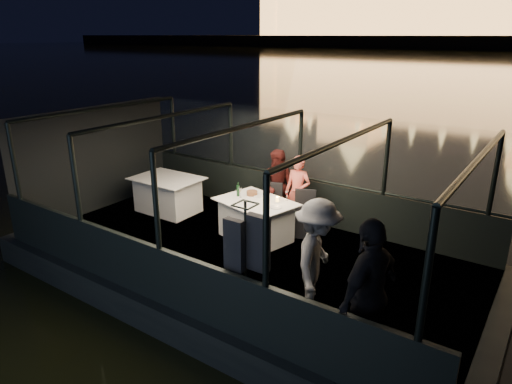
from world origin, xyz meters
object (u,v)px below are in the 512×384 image
Objects in this scene: passenger_stripe at (317,260)px; dining_table_central at (256,220)px; person_man_maroon at (279,187)px; chair_port_right at (300,213)px; chair_port_left at (268,205)px; wine_bottle at (238,189)px; person_woman_coral at (298,192)px; coat_stand at (246,266)px; dining_table_aft at (168,195)px; passenger_dark at (368,299)px.

dining_table_central is at bearing 36.04° from passenger_stripe.
dining_table_central is 1.06m from person_man_maroon.
chair_port_left is at bearing 154.91° from chair_port_right.
chair_port_left is 3.21× the size of wine_bottle.
dining_table_central is at bearing -113.89° from person_woman_coral.
passenger_stripe is at bearing 50.00° from coat_stand.
coat_stand is at bearing -96.52° from chair_port_right.
dining_table_central is 1.67× the size of chair_port_left.
person_man_maroon is at bearing 58.30° from chair_port_left.
dining_table_aft is at bearing 178.18° from dining_table_central.
person_man_maroon is 1.03m from wine_bottle.
dining_table_aft reaches higher than dining_table_central.
chair_port_right is 0.57× the size of person_man_maroon.
passenger_stripe is (1.77, -2.58, 0.10)m from person_woman_coral.
dining_table_central is at bearing -5.61° from wine_bottle.
dining_table_central is 0.70m from wine_bottle.
wine_bottle is (-3.51, 2.18, 0.06)m from passenger_dark.
chair_port_left is 0.50× the size of passenger_stripe.
person_man_maroon is at bearing 130.77° from chair_port_right.
wine_bottle is (-1.06, -0.60, 0.47)m from chair_port_right.
dining_table_central is 0.89m from chair_port_right.
passenger_stripe reaches higher than dining_table_aft.
person_man_maroon is (-1.59, 3.38, -0.15)m from coat_stand.
coat_stand reaches higher than person_man_maroon.
dining_table_aft is 2.53m from person_man_maroon.
coat_stand is 6.65× the size of wine_bottle.
person_woman_coral reaches higher than chair_port_right.
passenger_stripe is at bearing -68.45° from person_man_maroon.
person_woman_coral is 0.47m from person_man_maroon.
passenger_stripe reaches higher than dining_table_central.
passenger_dark reaches higher than dining_table_central.
chair_port_right is 3.23× the size of wine_bottle.
dining_table_central is 2.72m from passenger_stripe.
dining_table_aft is 2.34m from chair_port_left.
coat_stand is 3.74m from person_man_maroon.
dining_table_central is at bearing -156.45° from chair_port_right.
chair_port_right is (3.04, 0.56, 0.06)m from dining_table_aft.
wine_bottle reaches higher than dining_table_aft.
person_woman_coral is at bearing 7.07° from chair_port_left.
coat_stand reaches higher than passenger_dark.
chair_port_right is at bearing 106.23° from coat_stand.
passenger_stripe is (2.30, -2.30, 0.40)m from chair_port_left.
chair_port_left is (2.26, 0.59, 0.06)m from dining_table_aft.
chair_port_left is 0.99× the size of chair_port_right.
chair_port_right is at bearing 29.27° from wine_bottle.
passenger_dark is (0.93, -0.50, 0.00)m from passenger_stripe.
coat_stand is 1.59m from passenger_dark.
coat_stand is 0.99m from passenger_stripe.
chair_port_right reaches higher than dining_table_central.
person_man_maroon is at bearing 69.86° from wine_bottle.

